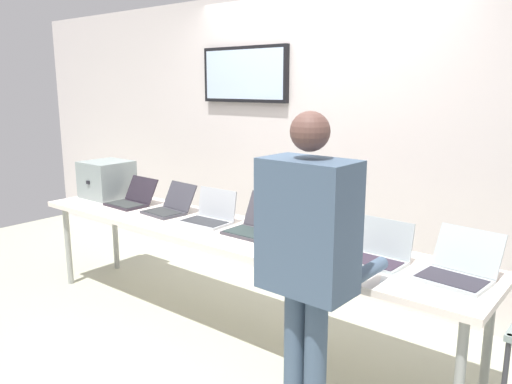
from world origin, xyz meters
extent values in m
cube|color=#A4A790|center=(0.00, 0.00, -0.02)|extent=(8.00, 8.00, 0.04)
cube|color=silver|center=(0.00, 1.13, 1.28)|extent=(8.00, 0.06, 2.55)
cube|color=black|center=(-0.75, 1.08, 1.85)|extent=(0.97, 0.05, 0.50)
cube|color=silver|center=(-0.75, 1.06, 1.85)|extent=(0.91, 0.02, 0.44)
cube|color=silver|center=(0.00, 0.00, 0.74)|extent=(3.59, 0.70, 0.04)
cylinder|color=#939692|center=(-1.69, -0.25, 0.36)|extent=(0.05, 0.05, 0.72)
cylinder|color=#939692|center=(1.69, -0.25, 0.36)|extent=(0.05, 0.05, 0.72)
cylinder|color=#939692|center=(-1.69, 0.25, 0.36)|extent=(0.05, 0.05, 0.72)
cylinder|color=#939692|center=(1.69, 0.25, 0.36)|extent=(0.05, 0.05, 0.72)
cube|color=gray|center=(-1.55, 0.10, 0.92)|extent=(0.39, 0.38, 0.33)
cube|color=black|center=(-1.55, -0.10, 0.92)|extent=(0.04, 0.01, 0.03)
cube|color=#27212A|center=(-1.13, -0.02, 0.77)|extent=(0.35, 0.24, 0.02)
cube|color=#2F3332|center=(-1.13, -0.03, 0.78)|extent=(0.32, 0.19, 0.00)
cube|color=#27212A|center=(-1.12, 0.14, 0.88)|extent=(0.35, 0.12, 0.20)
cube|color=#B6CBF1|center=(-1.12, 0.14, 0.88)|extent=(0.32, 0.10, 0.17)
cube|color=#3A3941|center=(-0.68, -0.01, 0.77)|extent=(0.34, 0.26, 0.02)
cube|color=#2B2E2F|center=(-0.68, -0.02, 0.78)|extent=(0.30, 0.20, 0.00)
cube|color=#3A3941|center=(-0.66, 0.16, 0.88)|extent=(0.33, 0.14, 0.21)
cube|color=silver|center=(-0.66, 0.16, 0.88)|extent=(0.30, 0.12, 0.18)
cube|color=#ABB0B5|center=(-0.22, 0.00, 0.77)|extent=(0.36, 0.24, 0.02)
cube|color=#2C2E32|center=(-0.22, -0.01, 0.78)|extent=(0.33, 0.18, 0.00)
cube|color=#ABB0B5|center=(-0.23, 0.13, 0.89)|extent=(0.35, 0.06, 0.22)
cube|color=black|center=(-0.23, 0.13, 0.89)|extent=(0.32, 0.04, 0.19)
cube|color=#3C3940|center=(0.20, 0.00, 0.77)|extent=(0.34, 0.26, 0.02)
cube|color=#273332|center=(0.20, -0.01, 0.78)|extent=(0.31, 0.21, 0.00)
cube|color=#3C3940|center=(0.20, 0.18, 0.89)|extent=(0.34, 0.12, 0.23)
cube|color=#AFD5E4|center=(0.20, 0.18, 0.89)|extent=(0.31, 0.10, 0.20)
cube|color=#AFAEB3|center=(0.64, -0.01, 0.77)|extent=(0.34, 0.28, 0.02)
cube|color=#293335|center=(0.64, -0.02, 0.78)|extent=(0.31, 0.22, 0.00)
cube|color=#AFAEB3|center=(0.64, 0.15, 0.91)|extent=(0.34, 0.07, 0.26)
cube|color=silver|center=(0.64, 0.15, 0.91)|extent=(0.31, 0.06, 0.23)
cube|color=#ACB6B7|center=(1.10, 0.00, 0.77)|extent=(0.37, 0.24, 0.02)
cube|color=#312634|center=(1.10, -0.02, 0.78)|extent=(0.34, 0.18, 0.00)
cube|color=#ACB6B7|center=(1.11, 0.12, 0.89)|extent=(0.36, 0.06, 0.22)
cube|color=black|center=(1.11, 0.13, 0.89)|extent=(0.33, 0.05, 0.19)
cube|color=#A9B3B5|center=(1.55, 0.00, 0.77)|extent=(0.37, 0.28, 0.02)
cube|color=#2C2A33|center=(1.55, -0.01, 0.78)|extent=(0.34, 0.23, 0.00)
cube|color=#A9B3B5|center=(1.57, 0.18, 0.89)|extent=(0.36, 0.15, 0.22)
cube|color=white|center=(1.57, 0.18, 0.89)|extent=(0.33, 0.13, 0.19)
cylinder|color=#42566D|center=(1.00, -0.63, 0.40)|extent=(0.11, 0.11, 0.80)
cylinder|color=#42566D|center=(1.13, -0.63, 0.40)|extent=(0.11, 0.11, 0.80)
cube|color=#42566D|center=(1.07, -0.63, 1.11)|extent=(0.45, 0.27, 0.63)
sphere|color=brown|center=(1.07, -0.63, 1.55)|extent=(0.18, 0.18, 0.18)
cylinder|color=#42566D|center=(0.91, -0.34, 0.85)|extent=(0.08, 0.32, 0.07)
cylinder|color=#42566D|center=(1.24, -0.34, 0.85)|extent=(0.08, 0.32, 0.07)
cylinder|color=#24242F|center=(1.00, -0.25, 0.81)|extent=(0.09, 0.09, 0.10)
cube|color=white|center=(1.35, -0.17, 0.76)|extent=(0.30, 0.35, 0.00)
camera|label=1|loc=(2.28, -2.53, 1.76)|focal=35.21mm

